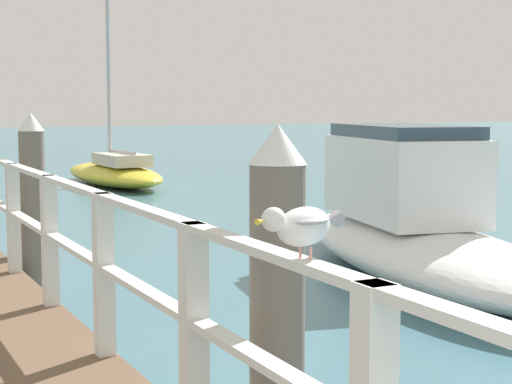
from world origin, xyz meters
The scene contains 5 objects.
dock_piling_near centered at (1.46, 3.77, 1.04)m, with size 0.29×0.29×2.05m.
dock_piling_far centered at (1.46, 9.55, 1.04)m, with size 0.29×0.29×2.05m.
seagull_foreground centered at (1.08, 2.84, 1.70)m, with size 0.46×0.24×0.21m.
boat_0 centered at (6.00, 8.56, 0.63)m, with size 3.24×6.60×1.88m.
boat_2 centered at (6.12, 21.66, 0.36)m, with size 1.92×5.49×6.19m.
Camera 1 is at (-0.48, 0.12, 2.15)m, focal length 59.12 mm.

